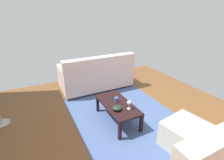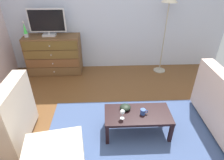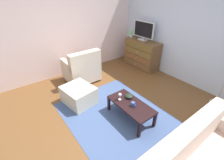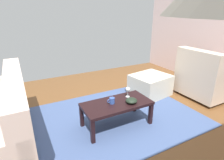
# 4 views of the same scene
# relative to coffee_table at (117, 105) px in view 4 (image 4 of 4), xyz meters

# --- Properties ---
(ground_plane) EXTENTS (5.37, 5.09, 0.05)m
(ground_plane) POSITION_rel_coffee_table_xyz_m (-0.28, 0.00, -0.35)
(ground_plane) COLOR brown
(area_rug) EXTENTS (2.60, 1.90, 0.01)m
(area_rug) POSITION_rel_coffee_table_xyz_m (-0.08, -0.20, -0.32)
(area_rug) COLOR #3F537F
(area_rug) RESTS_ON ground_plane
(coffee_table) EXTENTS (0.98, 0.48, 0.37)m
(coffee_table) POSITION_rel_coffee_table_xyz_m (0.00, 0.00, 0.00)
(coffee_table) COLOR black
(coffee_table) RESTS_ON ground_plane
(wine_glass) EXTENTS (0.07, 0.07, 0.16)m
(wine_glass) POSITION_rel_coffee_table_xyz_m (-0.24, -0.09, 0.16)
(wine_glass) COLOR silver
(wine_glass) RESTS_ON coffee_table
(mug) EXTENTS (0.11, 0.08, 0.08)m
(mug) POSITION_rel_coffee_table_xyz_m (0.07, -0.01, 0.09)
(mug) COLOR #31509E
(mug) RESTS_ON coffee_table
(bowl_decorative) EXTENTS (0.16, 0.16, 0.07)m
(bowl_decorative) POSITION_rel_coffee_table_xyz_m (-0.18, 0.11, 0.08)
(bowl_decorative) COLOR black
(bowl_decorative) RESTS_ON coffee_table
(armchair) EXTENTS (0.80, 0.87, 0.94)m
(armchair) POSITION_rel_coffee_table_xyz_m (-1.96, -0.06, 0.06)
(armchair) COLOR #332319
(armchair) RESTS_ON ground_plane
(ottoman) EXTENTS (0.79, 0.70, 0.41)m
(ottoman) POSITION_rel_coffee_table_xyz_m (-1.10, -0.60, -0.12)
(ottoman) COLOR beige
(ottoman) RESTS_ON ground_plane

